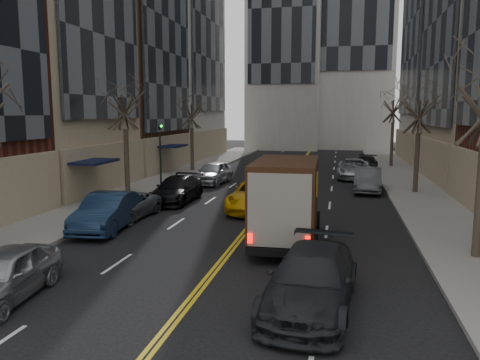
% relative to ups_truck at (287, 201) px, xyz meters
% --- Properties ---
extents(sidewalk_left, '(4.00, 66.00, 0.15)m').
position_rel_ups_truck_xyz_m(sidewalk_left, '(-10.96, 15.23, -1.64)').
color(sidewalk_left, slate).
rests_on(sidewalk_left, ground).
extents(sidewalk_right, '(4.00, 66.00, 0.15)m').
position_rel_ups_truck_xyz_m(sidewalk_right, '(7.04, 15.23, -1.64)').
color(sidewalk_right, slate).
rests_on(sidewalk_right, ground).
extents(tree_lf_mid, '(3.20, 3.20, 8.91)m').
position_rel_ups_truck_xyz_m(tree_lf_mid, '(-10.76, 8.23, 4.88)').
color(tree_lf_mid, '#382D23').
rests_on(tree_lf_mid, sidewalk_left).
extents(tree_lf_far, '(3.20, 3.20, 8.12)m').
position_rel_ups_truck_xyz_m(tree_lf_far, '(-10.76, 21.23, 4.31)').
color(tree_lf_far, '#382D23').
rests_on(tree_lf_far, sidewalk_left).
extents(tree_rt_mid, '(3.20, 3.20, 8.32)m').
position_rel_ups_truck_xyz_m(tree_rt_mid, '(6.84, 13.23, 4.45)').
color(tree_rt_mid, '#382D23').
rests_on(tree_rt_mid, sidewalk_right).
extents(tree_rt_far, '(3.20, 3.20, 9.11)m').
position_rel_ups_truck_xyz_m(tree_rt_far, '(6.84, 28.23, 5.02)').
color(tree_rt_far, '#382D23').
rests_on(tree_rt_far, sidewalk_right).
extents(traffic_signal, '(0.29, 0.26, 4.70)m').
position_rel_ups_truck_xyz_m(traffic_signal, '(-9.36, 10.23, 1.10)').
color(traffic_signal, black).
rests_on(traffic_signal, sidewalk_left).
extents(ups_truck, '(2.68, 6.28, 3.41)m').
position_rel_ups_truck_xyz_m(ups_truck, '(0.00, 0.00, 0.00)').
color(ups_truck, black).
rests_on(ups_truck, ground).
extents(observer_sedan, '(2.67, 5.57, 1.57)m').
position_rel_ups_truck_xyz_m(observer_sedan, '(1.36, -6.10, -0.93)').
color(observer_sedan, black).
rests_on(observer_sedan, ground).
extents(taxi, '(2.75, 5.81, 1.60)m').
position_rel_ups_truck_xyz_m(taxi, '(-2.26, 6.10, -0.91)').
color(taxi, '#DEA409').
rests_on(taxi, ground).
extents(pedestrian, '(0.56, 0.74, 1.82)m').
position_rel_ups_truck_xyz_m(pedestrian, '(-1.03, 1.81, -0.81)').
color(pedestrian, black).
rests_on(pedestrian, ground).
extents(parked_lf_a, '(2.25, 4.50, 1.47)m').
position_rel_ups_truck_xyz_m(parked_lf_a, '(-7.06, -7.37, -0.98)').
color(parked_lf_a, '#93969A').
rests_on(parked_lf_a, ground).
extents(parked_lf_b, '(2.27, 5.14, 1.64)m').
position_rel_ups_truck_xyz_m(parked_lf_b, '(-8.08, 0.55, -0.90)').
color(parked_lf_b, '#12213A').
rests_on(parked_lf_b, ground).
extents(parked_lf_c, '(2.36, 4.70, 1.28)m').
position_rel_ups_truck_xyz_m(parked_lf_c, '(-8.26, 2.65, -1.08)').
color(parked_lf_c, '#515459').
rests_on(parked_lf_c, ground).
extents(parked_lf_d, '(2.13, 5.15, 1.49)m').
position_rel_ups_truck_xyz_m(parked_lf_d, '(-7.28, 7.43, -0.97)').
color(parked_lf_d, black).
rests_on(parked_lf_d, ground).
extents(parked_lf_e, '(2.35, 4.98, 1.64)m').
position_rel_ups_truck_xyz_m(parked_lf_e, '(-7.06, 14.70, -0.89)').
color(parked_lf_e, '#B9BCC2').
rests_on(parked_lf_e, ground).
extents(parked_rt_a, '(1.96, 4.94, 1.60)m').
position_rel_ups_truck_xyz_m(parked_rt_a, '(3.88, 13.52, -0.92)').
color(parked_rt_a, '#45494C').
rests_on(parked_rt_a, ground).
extents(parked_rt_b, '(2.67, 5.61, 1.55)m').
position_rel_ups_truck_xyz_m(parked_rt_b, '(3.16, 19.74, -0.94)').
color(parked_rt_b, '#B5B7BD').
rests_on(parked_rt_b, ground).
extents(parked_rt_c, '(2.46, 4.92, 1.37)m').
position_rel_ups_truck_xyz_m(parked_rt_c, '(4.34, 24.50, -1.03)').
color(parked_rt_c, black).
rests_on(parked_rt_c, ground).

